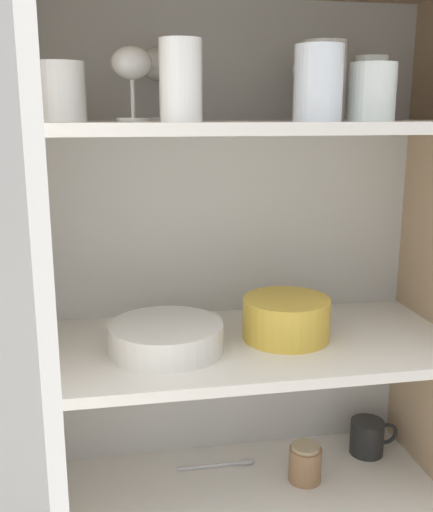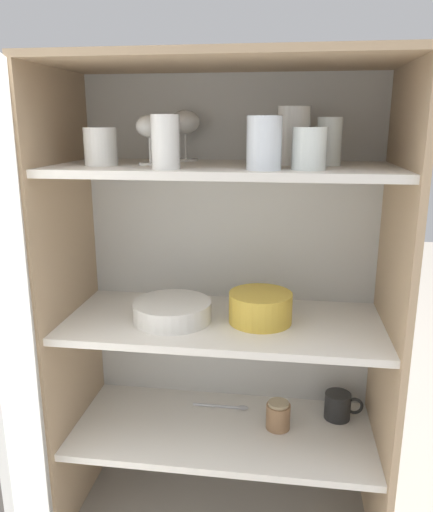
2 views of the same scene
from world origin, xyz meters
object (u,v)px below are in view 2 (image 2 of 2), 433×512
object	(u,v)px
plate_stack_white	(172,311)
mixing_bowl_large	(260,306)
coffee_mug_primary	(338,406)
storage_jar	(278,415)

from	to	relation	value
plate_stack_white	mixing_bowl_large	bearing A→B (deg)	5.28
plate_stack_white	coffee_mug_primary	distance (m)	0.59
storage_jar	coffee_mug_primary	bearing A→B (deg)	23.08
coffee_mug_primary	storage_jar	bearing A→B (deg)	-156.92
plate_stack_white	coffee_mug_primary	world-z (taller)	plate_stack_white
storage_jar	mixing_bowl_large	bearing A→B (deg)	-159.85
coffee_mug_primary	plate_stack_white	bearing A→B (deg)	-165.91
coffee_mug_primary	storage_jar	xyz separation A→B (m)	(-0.18, -0.08, -0.00)
mixing_bowl_large	coffee_mug_primary	size ratio (longest dim) A/B	1.50
mixing_bowl_large	storage_jar	size ratio (longest dim) A/B	2.07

